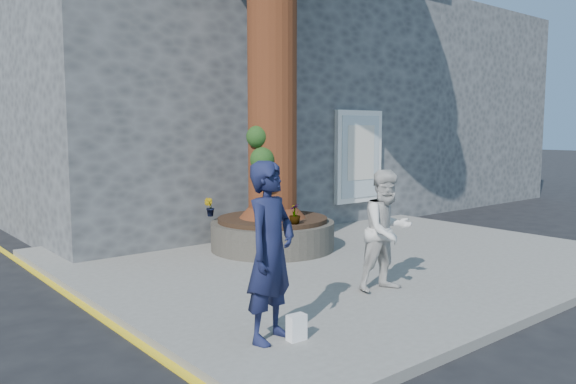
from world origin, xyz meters
TOP-DOWN VIEW (x-y plane):
  - ground at (0.00, 0.00)m, footprint 120.00×120.00m
  - pavement at (1.50, 1.00)m, footprint 9.00×8.00m
  - yellow_line at (-3.05, 1.00)m, footprint 0.10×30.00m
  - stone_shop at (2.50, 7.20)m, footprint 10.30×8.30m
  - neighbour_shop at (10.50, 7.20)m, footprint 6.00×8.00m
  - planter at (0.80, 2.00)m, footprint 2.30×2.30m
  - man at (-2.03, -1.61)m, footprint 0.81×0.66m
  - woman at (0.35, -1.15)m, footprint 0.91×0.76m
  - shopping_bag at (-1.83, -1.80)m, footprint 0.21×0.13m
  - plant_a at (-0.05, 1.15)m, footprint 0.22×0.21m
  - plant_b at (-0.05, 2.85)m, footprint 0.26×0.26m
  - plant_c at (0.63, 1.15)m, footprint 0.26×0.26m
  - plant_d at (0.08, 1.36)m, footprint 0.33×0.33m

SIDE VIEW (x-z plane):
  - ground at x=0.00m, z-range 0.00..0.00m
  - yellow_line at x=-3.05m, z-range 0.00..0.01m
  - pavement at x=1.50m, z-range 0.00..0.12m
  - shopping_bag at x=-1.83m, z-range 0.12..0.40m
  - planter at x=0.80m, z-range 0.11..0.71m
  - plant_d at x=0.08m, z-range 0.72..1.00m
  - plant_a at x=-0.05m, z-range 0.72..1.07m
  - plant_b at x=-0.05m, z-range 0.72..1.07m
  - plant_c at x=0.63m, z-range 0.72..1.07m
  - woman at x=0.35m, z-range 0.12..1.80m
  - man at x=-2.03m, z-range 0.12..2.03m
  - neighbour_shop at x=10.50m, z-range 0.00..6.00m
  - stone_shop at x=2.50m, z-range 0.01..6.31m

